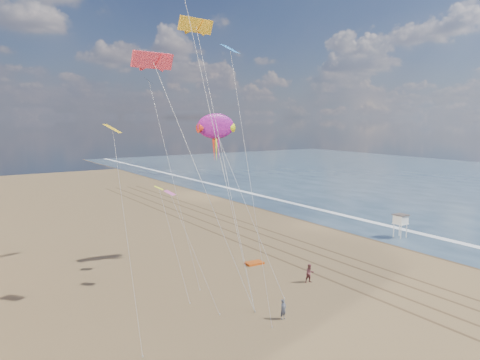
% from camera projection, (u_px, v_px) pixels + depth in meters
% --- Properties ---
extents(wet_sand, '(260.00, 260.00, 0.00)m').
position_uv_depth(wet_sand, '(318.00, 216.00, 78.18)').
color(wet_sand, '#42301E').
rests_on(wet_sand, ground).
extents(foam, '(260.00, 260.00, 0.00)m').
position_uv_depth(foam, '(336.00, 213.00, 80.46)').
color(foam, white).
rests_on(foam, ground).
extents(tracks, '(7.68, 120.00, 0.01)m').
position_uv_depth(tracks, '(276.00, 244.00, 60.96)').
color(tracks, brown).
rests_on(tracks, ground).
extents(lifeguard_stand, '(1.78, 1.78, 3.22)m').
position_uv_depth(lifeguard_stand, '(401.00, 220.00, 64.11)').
color(lifeguard_stand, silver).
rests_on(lifeguard_stand, ground).
extents(grounded_kite, '(2.09, 1.41, 0.23)m').
position_uv_depth(grounded_kite, '(254.00, 263.00, 52.65)').
color(grounded_kite, '#D85412').
rests_on(grounded_kite, ground).
extents(show_kite, '(4.62, 7.51, 20.08)m').
position_uv_depth(show_kite, '(216.00, 127.00, 52.58)').
color(show_kite, '#961785').
rests_on(show_kite, ground).
extents(kite_flyer_a, '(0.67, 0.50, 1.67)m').
position_uv_depth(kite_flyer_a, '(283.00, 309.00, 38.17)').
color(kite_flyer_a, '#4F5566').
rests_on(kite_flyer_a, ground).
extents(kite_flyer_b, '(1.07, 0.91, 1.91)m').
position_uv_depth(kite_flyer_b, '(310.00, 273.00, 46.65)').
color(kite_flyer_b, brown).
rests_on(kite_flyer_b, ground).
extents(small_kites, '(10.85, 13.07, 13.77)m').
position_uv_depth(small_kites, '(166.00, 115.00, 42.78)').
color(small_kites, black).
rests_on(small_kites, ground).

